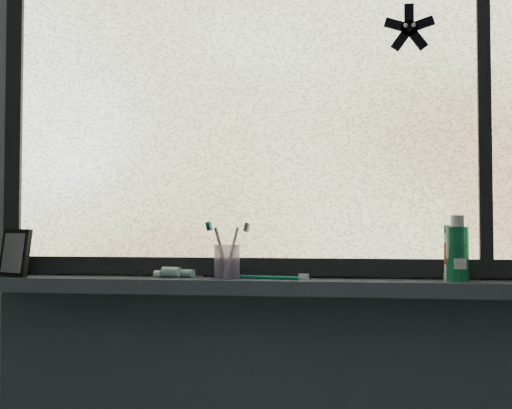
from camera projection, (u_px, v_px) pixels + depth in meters
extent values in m
cube|color=#9EA3A8|center=(269.00, 197.00, 1.66)|extent=(3.00, 0.01, 2.50)
cube|color=#454E5C|center=(266.00, 286.00, 1.58)|extent=(1.62, 0.14, 0.04)
cube|color=silver|center=(268.00, 100.00, 1.65)|extent=(1.50, 0.01, 1.00)
cube|color=black|center=(268.00, 266.00, 1.63)|extent=(1.60, 0.03, 0.05)
cube|color=black|center=(16.00, 107.00, 1.74)|extent=(0.05, 0.03, 1.10)
cube|color=black|center=(483.00, 94.00, 1.57)|extent=(0.03, 0.03, 1.00)
cube|color=black|center=(15.00, 253.00, 1.65)|extent=(0.12, 0.09, 0.14)
cylinder|color=#AA96C7|center=(227.00, 262.00, 1.59)|extent=(0.09, 0.09, 0.09)
cylinder|color=#1E9D60|center=(457.00, 248.00, 1.51)|extent=(0.06, 0.06, 0.14)
cylinder|color=silver|center=(452.00, 251.00, 1.53)|extent=(0.05, 0.05, 0.11)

